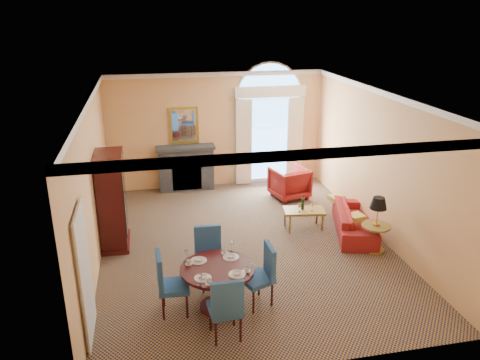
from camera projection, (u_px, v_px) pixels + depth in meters
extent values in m
plane|color=#141E3F|center=(245.00, 244.00, 10.08)|extent=(7.50, 7.50, 0.00)
cube|color=#E0A86B|center=(216.00, 130.00, 12.98)|extent=(6.00, 0.04, 3.20)
cube|color=#E0A86B|center=(92.00, 185.00, 8.96)|extent=(0.04, 7.50, 3.20)
cube|color=#E0A86B|center=(380.00, 165.00, 10.10)|extent=(0.04, 7.50, 3.20)
cube|color=white|center=(245.00, 96.00, 8.98)|extent=(6.00, 7.50, 0.04)
cube|color=silver|center=(245.00, 99.00, 9.00)|extent=(6.00, 7.50, 0.12)
cube|color=silver|center=(85.00, 276.00, 6.96)|extent=(0.08, 0.90, 2.06)
cube|color=#383D43|center=(186.00, 169.00, 12.97)|extent=(1.50, 0.40, 1.20)
cube|color=#383D43|center=(185.00, 147.00, 12.72)|extent=(1.60, 0.46, 0.08)
cube|color=gold|center=(184.00, 125.00, 12.71)|extent=(0.80, 0.04, 1.00)
cube|color=white|center=(184.00, 125.00, 12.69)|extent=(0.64, 0.02, 0.84)
cube|color=silver|center=(269.00, 140.00, 13.37)|extent=(1.90, 0.04, 2.50)
cube|color=#89B9E6|center=(269.00, 140.00, 13.36)|extent=(1.70, 0.02, 2.30)
cylinder|color=silver|center=(269.00, 96.00, 12.93)|extent=(1.90, 0.04, 1.90)
cube|color=beige|center=(244.00, 142.00, 13.11)|extent=(0.45, 0.06, 2.45)
cube|color=beige|center=(295.00, 140.00, 13.40)|extent=(0.45, 0.06, 2.45)
cube|color=beige|center=(271.00, 92.00, 12.77)|extent=(2.00, 0.08, 0.30)
cube|color=black|center=(112.00, 204.00, 9.77)|extent=(0.52, 0.94, 1.89)
cube|color=black|center=(107.00, 157.00, 9.42)|extent=(0.59, 1.04, 0.15)
cube|color=black|center=(116.00, 242.00, 10.08)|extent=(0.59, 1.04, 0.09)
cylinder|color=black|center=(217.00, 269.00, 7.69)|extent=(1.24, 1.24, 0.05)
cylinder|color=black|center=(218.00, 289.00, 7.82)|extent=(0.17, 0.17, 0.73)
cylinder|color=black|center=(218.00, 306.00, 7.94)|extent=(0.62, 0.62, 0.06)
cylinder|color=silver|center=(231.00, 257.00, 7.98)|extent=(0.28, 0.28, 0.01)
imported|color=silver|center=(231.00, 256.00, 7.98)|extent=(0.15, 0.15, 0.04)
imported|color=silver|center=(225.00, 251.00, 8.11)|extent=(0.09, 0.09, 0.07)
cylinder|color=silver|center=(199.00, 261.00, 7.88)|extent=(0.28, 0.28, 0.01)
imported|color=silver|center=(199.00, 259.00, 7.87)|extent=(0.15, 0.15, 0.04)
imported|color=silver|center=(189.00, 262.00, 7.77)|extent=(0.09, 0.09, 0.07)
cylinder|color=silver|center=(203.00, 278.00, 7.37)|extent=(0.28, 0.28, 0.01)
imported|color=silver|center=(203.00, 277.00, 7.36)|extent=(0.15, 0.15, 0.04)
imported|color=silver|center=(209.00, 281.00, 7.21)|extent=(0.09, 0.09, 0.07)
cylinder|color=silver|center=(237.00, 274.00, 7.47)|extent=(0.28, 0.28, 0.01)
imported|color=silver|center=(237.00, 273.00, 7.46)|extent=(0.15, 0.15, 0.04)
imported|color=silver|center=(247.00, 269.00, 7.56)|extent=(0.09, 0.09, 0.07)
cube|color=navy|center=(210.00, 262.00, 8.43)|extent=(0.56, 0.56, 0.09)
cube|color=navy|center=(208.00, 240.00, 8.52)|extent=(0.49, 0.09, 0.58)
cylinder|color=black|center=(217.00, 267.00, 8.75)|extent=(0.04, 0.04, 0.45)
cylinder|color=black|center=(198.00, 271.00, 8.62)|extent=(0.04, 0.04, 0.45)
cylinder|color=black|center=(224.00, 278.00, 8.42)|extent=(0.04, 0.04, 0.45)
cylinder|color=black|center=(203.00, 282.00, 8.29)|extent=(0.04, 0.04, 0.45)
cube|color=navy|center=(225.00, 309.00, 7.10)|extent=(0.52, 0.52, 0.09)
cube|color=navy|center=(227.00, 299.00, 6.79)|extent=(0.49, 0.08, 0.58)
cylinder|color=black|center=(216.00, 333.00, 6.97)|extent=(0.04, 0.04, 0.45)
cylinder|color=black|center=(241.00, 329.00, 7.07)|extent=(0.04, 0.04, 0.45)
cylinder|color=black|center=(210.00, 318.00, 7.32)|extent=(0.04, 0.04, 0.45)
cylinder|color=black|center=(234.00, 314.00, 7.42)|extent=(0.04, 0.04, 0.45)
cube|color=navy|center=(256.00, 279.00, 7.89)|extent=(0.64, 0.64, 0.09)
cube|color=navy|center=(270.00, 261.00, 7.81)|extent=(0.09, 0.49, 0.58)
cylinder|color=black|center=(272.00, 294.00, 7.93)|extent=(0.04, 0.04, 0.45)
cylinder|color=black|center=(259.00, 284.00, 8.23)|extent=(0.04, 0.04, 0.45)
cylinder|color=black|center=(253.00, 302.00, 7.73)|extent=(0.04, 0.04, 0.45)
cylinder|color=black|center=(241.00, 291.00, 8.03)|extent=(0.04, 0.04, 0.45)
cube|color=navy|center=(174.00, 287.00, 7.67)|extent=(0.52, 0.52, 0.09)
cube|color=navy|center=(159.00, 271.00, 7.53)|extent=(0.09, 0.49, 0.58)
cylinder|color=black|center=(164.00, 295.00, 7.91)|extent=(0.04, 0.04, 0.45)
cylinder|color=black|center=(163.00, 308.00, 7.56)|extent=(0.04, 0.04, 0.45)
cylinder|color=black|center=(186.00, 293.00, 7.96)|extent=(0.04, 0.04, 0.45)
cylinder|color=black|center=(187.00, 306.00, 7.61)|extent=(0.04, 0.04, 0.45)
imported|color=maroon|center=(355.00, 220.00, 10.52)|extent=(1.34, 2.17, 0.59)
imported|color=maroon|center=(289.00, 183.00, 12.47)|extent=(1.08, 1.10, 0.83)
cube|color=olive|center=(304.00, 211.00, 10.68)|extent=(0.99, 0.65, 0.05)
cylinder|color=olive|center=(290.00, 225.00, 10.51)|extent=(0.04, 0.04, 0.41)
cylinder|color=olive|center=(322.00, 222.00, 10.66)|extent=(0.04, 0.04, 0.41)
cylinder|color=olive|center=(285.00, 218.00, 10.85)|extent=(0.04, 0.04, 0.41)
cylinder|color=olive|center=(317.00, 215.00, 11.00)|extent=(0.04, 0.04, 0.41)
cylinder|color=olive|center=(376.00, 226.00, 9.64)|extent=(0.58, 0.58, 0.04)
cylinder|color=olive|center=(375.00, 239.00, 9.74)|extent=(0.08, 0.08, 0.55)
cylinder|color=olive|center=(373.00, 249.00, 9.83)|extent=(0.43, 0.43, 0.04)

